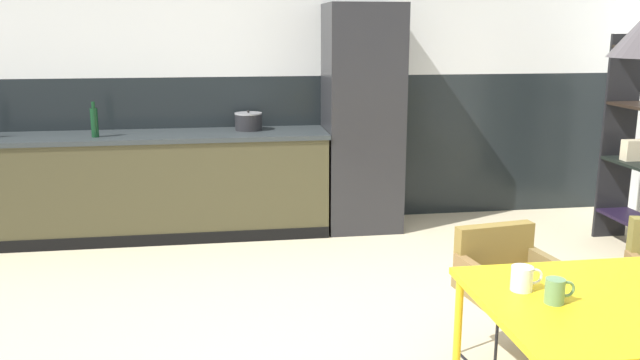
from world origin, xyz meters
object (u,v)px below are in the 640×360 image
object	(u,v)px
refrigerator_column	(362,119)
armchair_far_side	(506,274)
mug_short_terracotta	(523,278)
cooking_pot	(248,121)
bottle_vinegar_dark	(94,122)
mug_glass_clear	(556,291)

from	to	relation	value
refrigerator_column	armchair_far_side	xyz separation A→B (m)	(0.25, -2.57, -0.50)
mug_short_terracotta	cooking_pot	size ratio (longest dim) A/B	0.55
cooking_pot	bottle_vinegar_dark	size ratio (longest dim) A/B	0.82
mug_short_terracotta	mug_glass_clear	bearing A→B (deg)	-63.91
refrigerator_column	mug_short_terracotta	world-z (taller)	refrigerator_column
mug_glass_clear	cooking_pot	bearing A→B (deg)	105.87
mug_glass_clear	bottle_vinegar_dark	xyz separation A→B (m)	(-2.30, 3.40, 0.23)
armchair_far_side	mug_short_terracotta	distance (m)	0.91
armchair_far_side	mug_glass_clear	size ratio (longest dim) A/B	6.07
refrigerator_column	mug_glass_clear	size ratio (longest dim) A/B	16.47
armchair_far_side	refrigerator_column	bearing A→B (deg)	-92.71
mug_glass_clear	refrigerator_column	bearing A→B (deg)	90.21
armchair_far_side	mug_glass_clear	world-z (taller)	mug_glass_clear
armchair_far_side	mug_short_terracotta	xyz separation A→B (m)	(-0.30, -0.80, 0.31)
armchair_far_side	cooking_pot	distance (m)	2.98
armchair_far_side	bottle_vinegar_dark	size ratio (longest dim) A/B	2.50
refrigerator_column	armchair_far_side	distance (m)	2.63
refrigerator_column	cooking_pot	bearing A→B (deg)	174.84
refrigerator_column	cooking_pot	xyz separation A→B (m)	(-1.01, 0.09, -0.02)
armchair_far_side	cooking_pot	world-z (taller)	cooking_pot
mug_short_terracotta	cooking_pot	bearing A→B (deg)	105.43
refrigerator_column	cooking_pot	world-z (taller)	refrigerator_column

